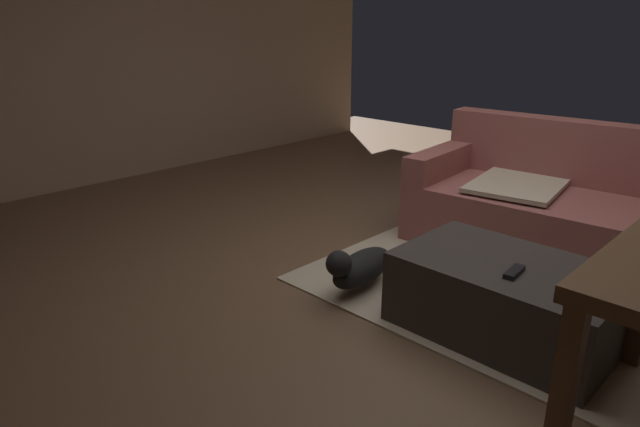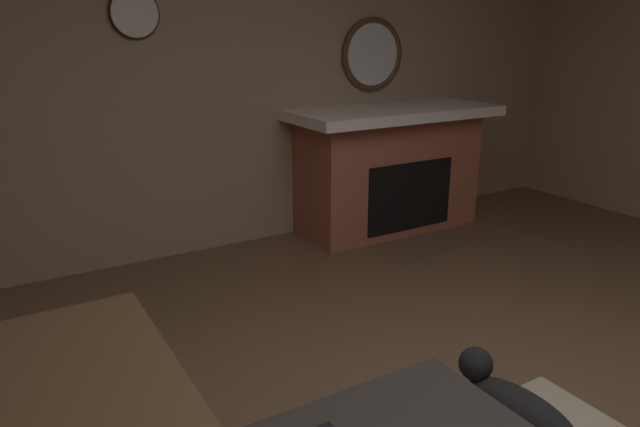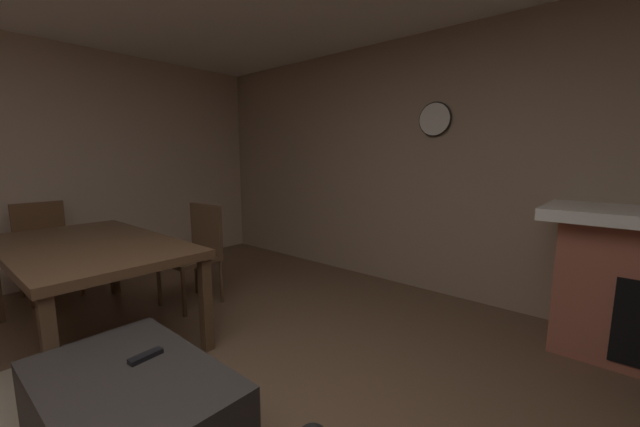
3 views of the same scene
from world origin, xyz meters
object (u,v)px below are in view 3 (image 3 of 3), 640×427
object	(u,v)px
dining_chair_south	(197,248)
wall_clock	(435,119)
tv_remote	(146,356)
dining_chair_east	(44,244)
ottoman_coffee_table	(132,413)
dining_table	(88,251)

from	to	relation	value
dining_chair_south	wall_clock	xyz separation A→B (m)	(-1.54, -1.70, 1.21)
tv_remote	dining_chair_east	world-z (taller)	dining_chair_east
tv_remote	wall_clock	distance (m)	3.09
tv_remote	dining_chair_south	bearing A→B (deg)	-44.18
dining_chair_south	wall_clock	world-z (taller)	wall_clock
tv_remote	dining_chair_south	distance (m)	1.73
ottoman_coffee_table	dining_chair_south	world-z (taller)	dining_chair_south
wall_clock	dining_chair_south	bearing A→B (deg)	47.82
wall_clock	tv_remote	bearing A→B (deg)	86.14
ottoman_coffee_table	dining_chair_east	xyz separation A→B (m)	(2.72, -0.28, 0.33)
dining_table	tv_remote	bearing A→B (deg)	172.61
dining_table	dining_chair_east	size ratio (longest dim) A/B	1.97
tv_remote	wall_clock	bearing A→B (deg)	-99.36
dining_chair_east	dining_chair_south	bearing A→B (deg)	-145.03
dining_table	dining_chair_east	distance (m)	1.32
dining_chair_east	wall_clock	size ratio (longest dim) A/B	2.81
dining_chair_east	ottoman_coffee_table	bearing A→B (deg)	174.08
tv_remote	dining_chair_south	xyz separation A→B (m)	(1.35, -1.08, 0.12)
wall_clock	ottoman_coffee_table	bearing A→B (deg)	87.71
tv_remote	wall_clock	world-z (taller)	wall_clock
dining_chair_south	dining_chair_east	world-z (taller)	same
dining_table	dining_chair_south	bearing A→B (deg)	-89.59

